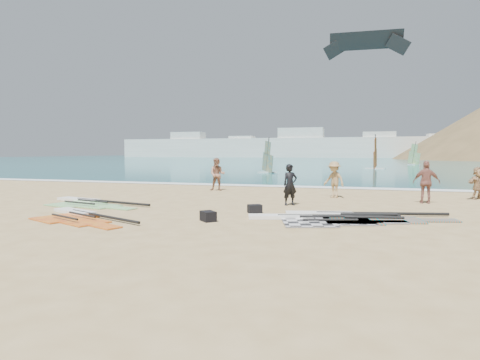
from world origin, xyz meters
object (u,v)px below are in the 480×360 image
(gear_bag_near, at_px, (255,209))
(beachgoer_left, at_px, (217,174))
(rig_green, at_px, (87,203))
(rig_red, at_px, (78,216))
(gear_bag_far, at_px, (208,216))
(rig_orange, at_px, (355,217))
(beachgoer_back, at_px, (426,182))
(beachgoer_mid, at_px, (334,180))
(beachgoer_right, at_px, (478,183))
(rig_grey, at_px, (313,219))
(person_wetsuit, at_px, (290,185))

(gear_bag_near, distance_m, beachgoer_left, 9.06)
(rig_green, xyz_separation_m, rig_red, (2.19, -3.31, -0.00))
(gear_bag_far, bearing_deg, rig_orange, 23.93)
(beachgoer_back, bearing_deg, rig_red, 32.15)
(rig_red, relative_size, beachgoer_back, 2.49)
(rig_red, relative_size, gear_bag_near, 9.58)
(gear_bag_near, distance_m, beachgoer_back, 8.30)
(beachgoer_mid, bearing_deg, rig_green, -118.14)
(gear_bag_near, bearing_deg, beachgoer_right, 38.62)
(gear_bag_far, bearing_deg, gear_bag_near, 65.39)
(rig_grey, xyz_separation_m, beachgoer_mid, (0.20, 7.23, 0.87))
(beachgoer_right, bearing_deg, rig_red, 178.05)
(rig_red, xyz_separation_m, person_wetsuit, (6.56, 5.45, 0.84))
(rig_grey, distance_m, gear_bag_near, 2.57)
(rig_red, xyz_separation_m, beachgoer_left, (1.26, 10.76, 0.93))
(beachgoer_left, xyz_separation_m, beachgoer_right, (13.67, -0.48, -0.18))
(rig_red, distance_m, gear_bag_near, 6.37)
(rig_red, distance_m, gear_bag_far, 4.71)
(gear_bag_near, xyz_separation_m, beachgoer_back, (6.61, 4.95, 0.80))
(beachgoer_back, bearing_deg, rig_orange, 59.36)
(beachgoer_left, bearing_deg, gear_bag_far, -81.73)
(gear_bag_near, relative_size, beachgoer_left, 0.26)
(rig_grey, height_order, person_wetsuit, person_wetsuit)
(rig_grey, height_order, rig_red, rig_grey)
(beachgoer_back, bearing_deg, rig_green, 16.96)
(beachgoer_left, height_order, beachgoer_back, beachgoer_left)
(rig_orange, height_order, beachgoer_right, beachgoer_right)
(beachgoer_left, height_order, beachgoer_mid, beachgoer_left)
(rig_red, height_order, beachgoer_back, beachgoer_back)
(gear_bag_near, height_order, beachgoer_back, beachgoer_back)
(rig_green, bearing_deg, beachgoer_mid, 41.24)
(beachgoer_back, bearing_deg, person_wetsuit, 22.26)
(beachgoer_mid, relative_size, beachgoer_back, 0.96)
(rig_red, bearing_deg, gear_bag_near, 49.59)
(beachgoer_back, bearing_deg, beachgoer_left, -15.24)
(rig_red, bearing_deg, rig_green, 146.07)
(rig_green, xyz_separation_m, person_wetsuit, (8.76, 2.14, 0.84))
(rig_grey, xyz_separation_m, gear_bag_near, (-2.31, 1.13, 0.11))
(beachgoer_back, bearing_deg, rig_grey, 54.30)
(rig_green, height_order, beachgoer_mid, beachgoer_mid)
(rig_green, height_order, person_wetsuit, person_wetsuit)
(gear_bag_near, relative_size, beachgoer_mid, 0.27)
(beachgoer_back, bearing_deg, beachgoer_mid, -15.98)
(rig_orange, distance_m, rig_red, 9.71)
(gear_bag_near, bearing_deg, rig_grey, -26.15)
(beachgoer_mid, relative_size, beachgoer_right, 1.15)
(rig_green, bearing_deg, gear_bag_near, 9.51)
(gear_bag_near, bearing_deg, rig_orange, -2.36)
(person_wetsuit, bearing_deg, rig_red, -175.54)
(rig_grey, relative_size, gear_bag_near, 10.72)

